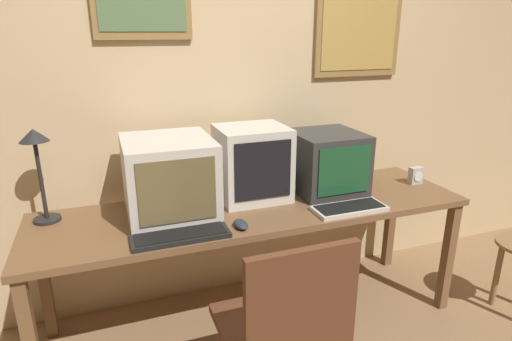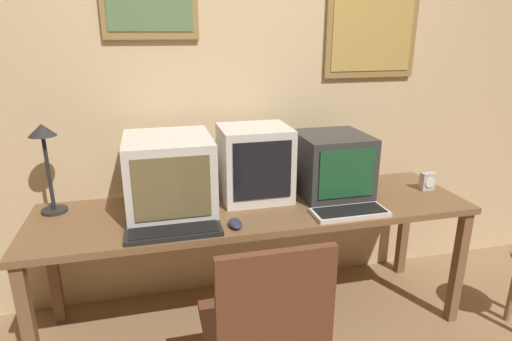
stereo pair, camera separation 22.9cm
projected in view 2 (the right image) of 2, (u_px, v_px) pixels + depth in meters
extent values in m
cube|color=#D1B284|center=(238.00, 93.00, 2.59)|extent=(8.00, 0.05, 2.60)
cube|color=olive|center=(372.00, 29.00, 2.63)|extent=(0.60, 0.02, 0.59)
cube|color=#B79347|center=(373.00, 29.00, 2.62)|extent=(0.53, 0.01, 0.50)
cube|color=brown|center=(256.00, 209.00, 2.36)|extent=(2.38, 0.66, 0.04)
cube|color=brown|center=(29.00, 331.00, 1.95)|extent=(0.06, 0.06, 0.70)
cube|color=brown|center=(458.00, 268.00, 2.48)|extent=(0.06, 0.06, 0.70)
cube|color=brown|center=(53.00, 269.00, 2.47)|extent=(0.06, 0.06, 0.70)
cube|color=brown|center=(404.00, 227.00, 3.00)|extent=(0.06, 0.06, 0.70)
cube|color=beige|center=(170.00, 174.00, 2.24)|extent=(0.44, 0.47, 0.41)
cube|color=brown|center=(172.00, 189.00, 2.02)|extent=(0.36, 0.01, 0.31)
cube|color=beige|center=(255.00, 163.00, 2.42)|extent=(0.38, 0.34, 0.42)
cube|color=black|center=(263.00, 171.00, 2.26)|extent=(0.32, 0.01, 0.32)
cube|color=#333333|center=(332.00, 164.00, 2.50)|extent=(0.39, 0.40, 0.36)
cube|color=#194C28|center=(347.00, 174.00, 2.31)|extent=(0.32, 0.01, 0.27)
cube|color=black|center=(174.00, 232.00, 2.03)|extent=(0.46, 0.16, 0.02)
cube|color=black|center=(174.00, 230.00, 2.02)|extent=(0.42, 0.13, 0.00)
cube|color=beige|center=(350.00, 212.00, 2.25)|extent=(0.40, 0.17, 0.02)
cube|color=black|center=(350.00, 210.00, 2.24)|extent=(0.37, 0.14, 0.00)
ellipsoid|color=#282D3D|center=(235.00, 223.00, 2.10)|extent=(0.06, 0.12, 0.03)
cube|color=#B7B2AD|center=(427.00, 181.00, 2.59)|extent=(0.08, 0.05, 0.11)
cylinder|color=white|center=(430.00, 183.00, 2.56)|extent=(0.06, 0.00, 0.06)
cylinder|color=black|center=(55.00, 210.00, 2.28)|extent=(0.13, 0.13, 0.02)
cylinder|color=black|center=(49.00, 173.00, 2.21)|extent=(0.02, 0.02, 0.41)
cone|color=black|center=(42.00, 130.00, 2.14)|extent=(0.14, 0.14, 0.06)
cube|color=brown|center=(260.00, 329.00, 1.80)|extent=(0.47, 0.47, 0.04)
cube|color=brown|center=(276.00, 309.00, 1.52)|extent=(0.44, 0.04, 0.47)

